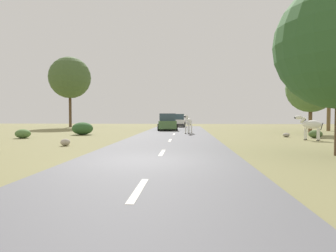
{
  "coord_description": "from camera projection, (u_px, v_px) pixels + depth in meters",
  "views": [
    {
      "loc": [
        1.27,
        -9.92,
        1.59
      ],
      "look_at": [
        0.15,
        8.41,
        0.92
      ],
      "focal_mm": 31.14,
      "sensor_mm": 36.0,
      "label": 1
    }
  ],
  "objects": [
    {
      "name": "ground_plane",
      "position": [
        149.0,
        162.0,
        10.03
      ],
      "size": [
        90.0,
        90.0,
        0.0
      ],
      "primitive_type": "plane",
      "color": "olive"
    },
    {
      "name": "road",
      "position": [
        157.0,
        161.0,
        10.01
      ],
      "size": [
        6.0,
        64.0,
        0.05
      ],
      "primitive_type": "cube",
      "color": "slate",
      "rests_on": "ground_plane"
    },
    {
      "name": "lane_markings",
      "position": [
        154.0,
        165.0,
        9.01
      ],
      "size": [
        0.16,
        56.0,
        0.01
      ],
      "color": "silver",
      "rests_on": "road"
    },
    {
      "name": "zebra_0",
      "position": [
        188.0,
        122.0,
        24.6
      ],
      "size": [
        0.81,
        1.7,
        1.66
      ],
      "rotation": [
        0.0,
        0.0,
        2.83
      ],
      "color": "silver",
      "rests_on": "road"
    },
    {
      "name": "zebra_1",
      "position": [
        310.0,
        125.0,
        18.56
      ],
      "size": [
        1.5,
        1.28,
        1.66
      ],
      "rotation": [
        0.0,
        0.0,
        0.9
      ],
      "color": "silver",
      "rests_on": "ground_plane"
    },
    {
      "name": "car_0",
      "position": [
        168.0,
        122.0,
        30.67
      ],
      "size": [
        2.23,
        4.44,
        1.74
      ],
      "rotation": [
        0.0,
        0.0,
        0.06
      ],
      "color": "#476B38",
      "rests_on": "road"
    },
    {
      "name": "car_1",
      "position": [
        178.0,
        121.0,
        39.57
      ],
      "size": [
        2.05,
        4.36,
        1.74
      ],
      "rotation": [
        0.0,
        0.0,
        3.13
      ],
      "color": "white",
      "rests_on": "road"
    },
    {
      "name": "tree_1",
      "position": [
        311.0,
        88.0,
        24.59
      ],
      "size": [
        4.06,
        4.06,
        5.92
      ],
      "color": "brown",
      "rests_on": "ground_plane"
    },
    {
      "name": "tree_2",
      "position": [
        329.0,
        79.0,
        29.58
      ],
      "size": [
        5.1,
        5.1,
        6.22
      ],
      "color": "brown",
      "rests_on": "ground_plane"
    },
    {
      "name": "tree_3",
      "position": [
        70.0,
        78.0,
        39.2
      ],
      "size": [
        5.54,
        5.54,
        9.46
      ],
      "color": "#4C3823",
      "rests_on": "ground_plane"
    },
    {
      "name": "bush_0",
      "position": [
        23.0,
        134.0,
        20.28
      ],
      "size": [
        1.05,
        0.94,
        0.63
      ],
      "primitive_type": "ellipsoid",
      "color": "#4C7038",
      "rests_on": "ground_plane"
    },
    {
      "name": "bush_1",
      "position": [
        315.0,
        134.0,
        20.43
      ],
      "size": [
        0.93,
        0.84,
        0.56
      ],
      "primitive_type": "ellipsoid",
      "color": "#425B2D",
      "rests_on": "ground_plane"
    },
    {
      "name": "bush_3",
      "position": [
        82.0,
        129.0,
        23.93
      ],
      "size": [
        1.71,
        1.54,
        1.03
      ],
      "primitive_type": "ellipsoid",
      "color": "#2D5628",
      "rests_on": "ground_plane"
    },
    {
      "name": "rock_0",
      "position": [
        286.0,
        135.0,
        21.42
      ],
      "size": [
        0.48,
        0.51,
        0.3
      ],
      "primitive_type": "ellipsoid",
      "color": "gray",
      "rests_on": "ground_plane"
    },
    {
      "name": "rock_2",
      "position": [
        65.0,
        142.0,
        15.21
      ],
      "size": [
        0.49,
        0.48,
        0.37
      ],
      "primitive_type": "ellipsoid",
      "color": "#A89E8C",
      "rests_on": "ground_plane"
    }
  ]
}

